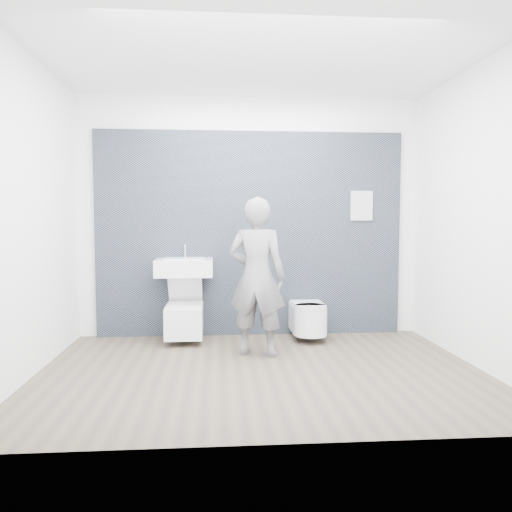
{
  "coord_description": "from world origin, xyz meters",
  "views": [
    {
      "loc": [
        -0.39,
        -4.41,
        1.35
      ],
      "look_at": [
        0.0,
        0.6,
        1.0
      ],
      "focal_mm": 35.0,
      "sensor_mm": 36.0,
      "label": 1
    }
  ],
  "objects": [
    {
      "name": "tile_wall",
      "position": [
        0.0,
        1.47,
        0.0
      ],
      "size": [
        3.6,
        0.06,
        2.4
      ],
      "primitive_type": "cube",
      "color": "black",
      "rests_on": "ground"
    },
    {
      "name": "toilet_rounded",
      "position": [
        0.64,
        1.12,
        0.25
      ],
      "size": [
        0.37,
        0.63,
        0.34
      ],
      "color": "white",
      "rests_on": "ground"
    },
    {
      "name": "visitor",
      "position": [
        0.0,
        0.54,
        0.8
      ],
      "size": [
        0.67,
        0.53,
        1.59
      ],
      "primitive_type": "imported",
      "rotation": [
        0.0,
        0.0,
        2.85
      ],
      "color": "slate",
      "rests_on": "ground"
    },
    {
      "name": "ground",
      "position": [
        0.0,
        0.0,
        0.0
      ],
      "size": [
        4.0,
        4.0,
        0.0
      ],
      "primitive_type": "plane",
      "color": "brown",
      "rests_on": "ground"
    },
    {
      "name": "toilet_square",
      "position": [
        -0.76,
        1.15,
        0.27
      ],
      "size": [
        0.41,
        0.59,
        0.73
      ],
      "color": "white",
      "rests_on": "ground"
    },
    {
      "name": "washbasin",
      "position": [
        -0.76,
        1.2,
        0.84
      ],
      "size": [
        0.63,
        0.48,
        0.48
      ],
      "color": "white",
      "rests_on": "ground"
    },
    {
      "name": "room_shell",
      "position": [
        0.0,
        0.0,
        1.74
      ],
      "size": [
        4.0,
        4.0,
        4.0
      ],
      "color": "white",
      "rests_on": "ground"
    },
    {
      "name": "info_placard",
      "position": [
        1.32,
        1.43,
        0.0
      ],
      "size": [
        0.26,
        0.03,
        0.35
      ],
      "primitive_type": "cube",
      "color": "white",
      "rests_on": "ground"
    }
  ]
}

